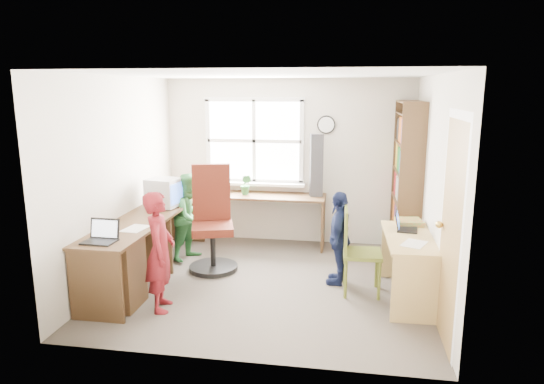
# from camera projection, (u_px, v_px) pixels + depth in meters

# --- Properties ---
(room) EXTENTS (3.64, 3.44, 2.44)m
(room) POSITION_uv_depth(u_px,v_px,m) (271.00, 181.00, 5.56)
(room) COLOR #453D36
(room) RESTS_ON ground
(l_desk) EXTENTS (2.38, 2.95, 0.75)m
(l_desk) POSITION_uv_depth(u_px,v_px,m) (152.00, 248.00, 5.56)
(l_desk) COLOR #4B341E
(l_desk) RESTS_ON ground
(right_desk) EXTENTS (0.60, 1.24, 0.71)m
(right_desk) POSITION_uv_depth(u_px,v_px,m) (412.00, 254.00, 5.21)
(right_desk) COLOR tan
(right_desk) RESTS_ON ground
(bookshelf) EXTENTS (0.30, 1.02, 2.10)m
(bookshelf) POSITION_uv_depth(u_px,v_px,m) (406.00, 185.00, 6.40)
(bookshelf) COLOR #4B341E
(bookshelf) RESTS_ON ground
(swivel_chair) EXTENTS (0.76, 0.76, 1.32)m
(swivel_chair) POSITION_uv_depth(u_px,v_px,m) (212.00, 225.00, 6.12)
(swivel_chair) COLOR black
(swivel_chair) RESTS_ON ground
(wooden_chair) EXTENTS (0.43, 0.43, 0.97)m
(wooden_chair) POSITION_uv_depth(u_px,v_px,m) (356.00, 248.00, 5.37)
(wooden_chair) COLOR olive
(wooden_chair) RESTS_ON ground
(crt_monitor) EXTENTS (0.43, 0.40, 0.38)m
(crt_monitor) POSITION_uv_depth(u_px,v_px,m) (164.00, 193.00, 6.23)
(crt_monitor) COLOR #AFAFB4
(crt_monitor) RESTS_ON l_desk
(laptop_left) EXTENTS (0.32, 0.27, 0.22)m
(laptop_left) POSITION_uv_depth(u_px,v_px,m) (102.00, 236.00, 4.86)
(laptop_left) COLOR black
(laptop_left) RESTS_ON l_desk
(laptop_right) EXTENTS (0.28, 0.33, 0.20)m
(laptop_right) POSITION_uv_depth(u_px,v_px,m) (403.00, 225.00, 5.41)
(laptop_right) COLOR black
(laptop_right) RESTS_ON right_desk
(speaker_a) EXTENTS (0.11, 0.11, 0.18)m
(speaker_a) POSITION_uv_depth(u_px,v_px,m) (158.00, 203.00, 6.09)
(speaker_a) COLOR black
(speaker_a) RESTS_ON l_desk
(speaker_b) EXTENTS (0.11, 0.11, 0.17)m
(speaker_b) POSITION_uv_depth(u_px,v_px,m) (170.00, 196.00, 6.55)
(speaker_b) COLOR black
(speaker_b) RESTS_ON l_desk
(cd_tower) EXTENTS (0.21, 0.19, 0.88)m
(cd_tower) POSITION_uv_depth(u_px,v_px,m) (316.00, 165.00, 6.84)
(cd_tower) COLOR black
(cd_tower) RESTS_ON l_desk
(game_box) EXTENTS (0.32, 0.32, 0.06)m
(game_box) POSITION_uv_depth(u_px,v_px,m) (409.00, 222.00, 5.62)
(game_box) COLOR red
(game_box) RESTS_ON right_desk
(paper_a) EXTENTS (0.25, 0.34, 0.00)m
(paper_a) POSITION_uv_depth(u_px,v_px,m) (136.00, 228.00, 5.30)
(paper_a) COLOR silver
(paper_a) RESTS_ON l_desk
(paper_b) EXTENTS (0.31, 0.35, 0.00)m
(paper_b) POSITION_uv_depth(u_px,v_px,m) (414.00, 244.00, 4.92)
(paper_b) COLOR silver
(paper_b) RESTS_ON right_desk
(potted_plant) EXTENTS (0.20, 0.17, 0.30)m
(potted_plant) POSITION_uv_depth(u_px,v_px,m) (246.00, 185.00, 6.97)
(potted_plant) COLOR #327D40
(potted_plant) RESTS_ON l_desk
(person_red) EXTENTS (0.40, 0.51, 1.25)m
(person_red) POSITION_uv_depth(u_px,v_px,m) (160.00, 251.00, 4.94)
(person_red) COLOR maroon
(person_red) RESTS_ON ground
(person_green) EXTENTS (0.62, 0.69, 1.16)m
(person_green) POSITION_uv_depth(u_px,v_px,m) (191.00, 217.00, 6.46)
(person_green) COLOR #327D3E
(person_green) RESTS_ON ground
(person_navy) EXTENTS (0.35, 0.68, 1.10)m
(person_navy) POSITION_uv_depth(u_px,v_px,m) (339.00, 238.00, 5.63)
(person_navy) COLOR #141C41
(person_navy) RESTS_ON ground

